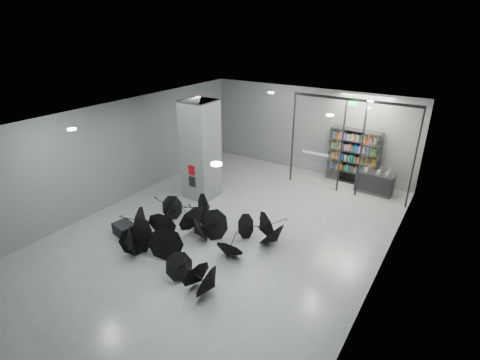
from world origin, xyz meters
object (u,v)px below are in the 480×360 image
Objects in this scene: bench at (129,232)px; bookshelf at (354,157)px; umbrella_cluster at (192,235)px; shop_counter at (374,183)px; column at (201,150)px.

bench is 10.01m from bookshelf.
shop_counter is at bearing 60.93° from umbrella_cluster.
shop_counter is (6.03, 8.09, 0.24)m from bench.
umbrella_cluster is at bearing -56.92° from column.
column is at bearing 101.30° from bench.
column is at bearing -132.32° from bookshelf.
column is 7.44m from shop_counter.
bench is at bearing -124.59° from shop_counter.
bookshelf reaches higher than shop_counter.
shop_counter is at bearing -24.26° from bookshelf.
shop_counter is (1.16, -0.60, -0.77)m from bookshelf.
bookshelf is at bearing 154.69° from shop_counter.
shop_counter is 0.28× the size of umbrella_cluster.
column reaches higher than bench.
bookshelf is 1.52m from shop_counter.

